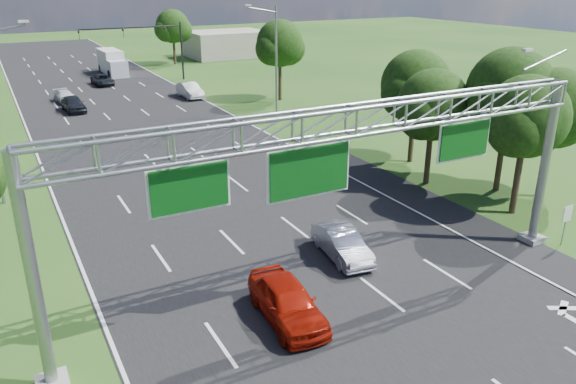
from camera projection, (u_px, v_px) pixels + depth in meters
ground at (193, 173)px, 37.80m from camera, size 220.00×220.00×0.00m
road at (193, 173)px, 37.80m from camera, size 18.00×180.00×0.02m
road_flare at (482, 231)px, 29.15m from camera, size 3.00×30.00×0.02m
sign_gantry at (352, 136)px, 20.66m from camera, size 23.50×1.00×9.56m
regulatory_sign at (567, 217)px, 27.10m from camera, size 0.60×0.08×2.10m
traffic_signal at (153, 39)px, 67.97m from camera, size 12.21×0.24×7.00m
streetlight_r_mid at (274, 59)px, 48.97m from camera, size 2.97×0.22×10.16m
tree_cluster_right at (484, 103)px, 33.52m from camera, size 9.91×14.60×8.68m
tree_verge_rd at (280, 46)px, 57.66m from camera, size 5.76×4.80×8.28m
tree_verge_re at (173, 28)px, 81.57m from camera, size 5.76×4.80×7.84m
building_right at (227, 44)px, 90.36m from camera, size 12.00×9.00×4.00m
red_coupe at (287, 301)px, 21.46m from camera, size 2.25×4.82×1.60m
silver_sedan at (342, 243)px, 26.29m from camera, size 1.99×4.36×1.39m
car_queue_a at (65, 97)px, 58.27m from camera, size 2.11×4.28×1.20m
car_queue_b at (103, 80)px, 67.36m from camera, size 2.25×4.54×1.24m
car_queue_c at (73, 104)px, 54.35m from camera, size 2.02×4.52×1.51m
car_queue_d at (190, 90)px, 60.55m from camera, size 1.78×4.83×1.58m
box_truck at (112, 63)px, 74.73m from camera, size 2.52×8.20×3.09m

